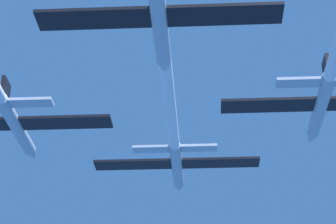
% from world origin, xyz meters
% --- Properties ---
extents(jet_lead, '(18.33, 53.74, 3.04)m').
position_xyz_m(jet_lead, '(0.33, -14.26, 0.83)').
color(jet_lead, '#B2BAC6').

